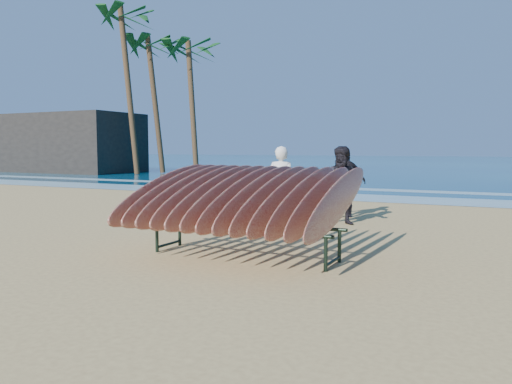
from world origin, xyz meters
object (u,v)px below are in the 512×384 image
person_dark_b (346,182)px  palm_mid (192,52)px  person_white (281,185)px  surfboard_rack (244,197)px  person_dark_a (343,186)px  palm_left (127,20)px  palm_right (154,48)px  building (74,143)px

person_dark_b → palm_mid: 22.97m
person_dark_b → person_white: bearing=22.9°
surfboard_rack → person_white: (-0.91, 3.64, -0.08)m
person_dark_a → palm_left: size_ratio=0.17×
person_white → palm_mid: size_ratio=0.20×
palm_mid → palm_right: size_ratio=0.96×
surfboard_rack → person_white: bearing=104.8°
person_white → palm_left: bearing=-52.5°
surfboard_rack → palm_mid: bearing=125.7°
person_dark_b → palm_left: palm_left is taller
person_white → person_dark_a: size_ratio=1.00×
building → palm_left: 9.89m
surfboard_rack → building: building is taller
person_white → building: (-23.01, 15.98, 1.17)m
palm_left → palm_mid: size_ratio=1.21×
palm_mid → person_dark_a: bearing=-48.3°
building → palm_mid: size_ratio=1.05×
palm_right → person_dark_b: bearing=-41.1°
person_white → surfboard_rack: bearing=92.8°
person_dark_a → palm_left: (-18.32, 14.50, 8.91)m
person_dark_a → person_dark_b: person_dark_a is taller
building → palm_right: size_ratio=1.01×
person_white → building: 28.04m
person_dark_b → building: (-24.10, 14.41, 1.18)m
palm_right → person_dark_a: bearing=-42.8°
palm_mid → building: bearing=-170.5°
person_white → building: size_ratio=0.19×
surfboard_rack → person_dark_b: person_dark_b is taller
surfboard_rack → building: bearing=141.4°
person_white → palm_right: (-16.30, 16.74, 7.43)m
person_dark_a → person_dark_b: 1.23m
palm_left → person_white: bearing=-41.3°
person_dark_a → palm_right: 25.21m
palm_left → person_dark_a: bearing=-38.4°
surfboard_rack → palm_left: 27.19m
palm_left → building: bearing=169.6°
surfboard_rack → palm_right: bearing=130.9°
surfboard_rack → person_dark_a: size_ratio=1.80×
person_dark_b → palm_right: (-17.39, 15.17, 7.44)m
person_dark_a → palm_right: palm_right is taller
person_dark_a → palm_mid: bearing=125.4°
person_dark_b → palm_mid: palm_mid is taller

